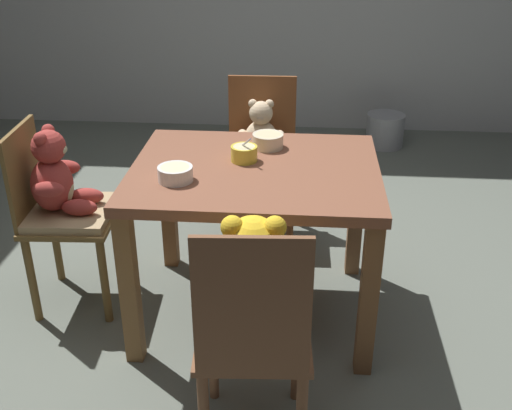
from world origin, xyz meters
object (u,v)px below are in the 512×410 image
object	(u,v)px
porridge_bowl_yellow_center	(244,153)
metal_pail	(385,130)
teddy_chair_near_left	(59,194)
dining_table	(255,191)
porridge_bowl_cream_far_center	(268,140)
teddy_chair_far_center	(261,145)
porridge_bowl_white_near_left	(175,173)
teddy_chair_near_front	(253,304)

from	to	relation	value
porridge_bowl_yellow_center	metal_pail	bearing A→B (deg)	67.81
teddy_chair_near_left	metal_pail	world-z (taller)	teddy_chair_near_left
teddy_chair_near_left	porridge_bowl_yellow_center	distance (m)	0.83
dining_table	metal_pail	size ratio (longest dim) A/B	3.61
porridge_bowl_cream_far_center	porridge_bowl_yellow_center	bearing A→B (deg)	-118.88
dining_table	teddy_chair_far_center	bearing A→B (deg)	92.38
porridge_bowl_white_near_left	porridge_bowl_yellow_center	bearing A→B (deg)	42.03
teddy_chair_far_center	porridge_bowl_white_near_left	bearing A→B (deg)	-16.86
porridge_bowl_white_near_left	porridge_bowl_yellow_center	xyz separation A→B (m)	(0.24, 0.22, 0.00)
teddy_chair_near_front	porridge_bowl_cream_far_center	size ratio (longest dim) A/B	6.63
porridge_bowl_yellow_center	metal_pail	xyz separation A→B (m)	(0.85, 2.09, -0.62)
porridge_bowl_white_near_left	teddy_chair_near_left	bearing A→B (deg)	161.99
porridge_bowl_yellow_center	metal_pail	size ratio (longest dim) A/B	0.43
porridge_bowl_cream_far_center	porridge_bowl_yellow_center	distance (m)	0.18
teddy_chair_far_center	teddy_chair_near_left	bearing A→B (deg)	-48.66
teddy_chair_near_front	metal_pail	size ratio (longest dim) A/B	3.20
porridge_bowl_yellow_center	dining_table	bearing A→B (deg)	-50.62
porridge_bowl_white_near_left	porridge_bowl_yellow_center	size ratio (longest dim) A/B	1.14
teddy_chair_near_front	porridge_bowl_cream_far_center	bearing A→B (deg)	-2.47
teddy_chair_near_left	teddy_chair_far_center	bearing A→B (deg)	39.28
teddy_chair_far_center	metal_pail	bearing A→B (deg)	147.89
teddy_chair_far_center	porridge_bowl_cream_far_center	xyz separation A→B (m)	(0.07, -0.55, 0.23)
teddy_chair_far_center	porridge_bowl_cream_far_center	size ratio (longest dim) A/B	6.29
teddy_chair_near_front	porridge_bowl_cream_far_center	distance (m)	1.00
porridge_bowl_cream_far_center	teddy_chair_far_center	bearing A→B (deg)	97.32
teddy_chair_near_left	teddy_chair_far_center	distance (m)	1.11
teddy_chair_near_front	metal_pail	world-z (taller)	teddy_chair_near_front
teddy_chair_near_front	porridge_bowl_cream_far_center	xyz separation A→B (m)	(-0.02, 0.98, 0.16)
teddy_chair_near_left	teddy_chair_far_center	world-z (taller)	teddy_chair_far_center
metal_pail	porridge_bowl_cream_far_center	bearing A→B (deg)	-111.60
dining_table	porridge_bowl_white_near_left	xyz separation A→B (m)	(-0.30, -0.16, 0.14)
dining_table	teddy_chair_far_center	xyz separation A→B (m)	(-0.03, 0.77, -0.09)
dining_table	porridge_bowl_cream_far_center	world-z (taller)	porridge_bowl_cream_far_center
dining_table	teddy_chair_near_front	size ratio (longest dim) A/B	1.13
dining_table	teddy_chair_far_center	size ratio (longest dim) A/B	1.19
porridge_bowl_yellow_center	teddy_chair_near_front	bearing A→B (deg)	-82.58
teddy_chair_near_left	porridge_bowl_cream_far_center	xyz separation A→B (m)	(0.89, 0.20, 0.20)
porridge_bowl_cream_far_center	metal_pail	size ratio (longest dim) A/B	0.48
porridge_bowl_yellow_center	metal_pail	world-z (taller)	porridge_bowl_yellow_center
dining_table	teddy_chair_near_left	size ratio (longest dim) A/B	1.20
teddy_chair_far_center	porridge_bowl_cream_far_center	distance (m)	0.60
dining_table	teddy_chair_far_center	distance (m)	0.77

